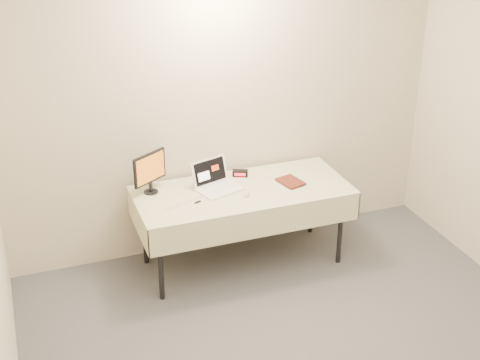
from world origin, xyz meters
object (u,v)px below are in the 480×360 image
object	(u,v)px
laptop	(216,182)
monitor	(150,170)
book	(283,173)
table	(242,196)

from	to	relation	value
laptop	monitor	distance (m)	0.58
book	table	bearing A→B (deg)	159.16
table	monitor	bearing A→B (deg)	164.09
table	book	bearing A→B (deg)	-7.26
table	monitor	world-z (taller)	monitor
table	laptop	world-z (taller)	laptop
book	monitor	bearing A→B (deg)	153.24
laptop	monitor	size ratio (longest dim) A/B	1.18
table	book	size ratio (longest dim) A/B	7.89
laptop	table	bearing A→B (deg)	-43.68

